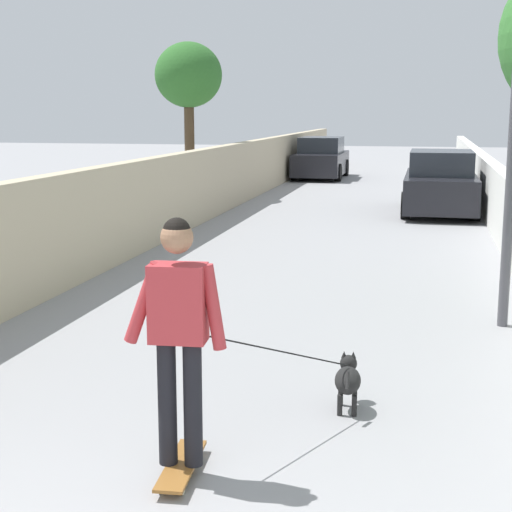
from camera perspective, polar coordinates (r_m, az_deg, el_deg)
The scene contains 9 objects.
ground_plane at distance 16.65m, azimuth 6.21°, elevation 1.98°, with size 80.00×80.00×0.00m, color gray.
wall_left at distance 15.32m, azimuth -6.87°, elevation 4.31°, with size 48.00×0.30×1.64m, color tan.
fence_right at distance 14.56m, azimuth 18.29°, elevation 2.89°, with size 48.00×0.30×1.33m, color silver.
tree_left_far at distance 22.40m, azimuth -5.02°, elevation 13.03°, with size 1.90×1.90×4.42m.
skateboard at distance 5.59m, azimuth -5.55°, elevation -15.18°, with size 0.81×0.26×0.08m.
person_skateboarder at distance 5.23m, azimuth -5.76°, elevation -4.90°, with size 0.25×0.71×1.73m.
dog at distance 6.64m, azimuth 6.76°, elevation -8.99°, with size 1.74×1.14×1.06m.
car_near at distance 19.69m, azimuth 13.48°, elevation 5.18°, with size 4.11×1.80×1.54m.
car_far at distance 29.30m, azimuth 4.84°, elevation 7.15°, with size 4.05×1.80×1.54m.
Camera 1 is at (-2.36, -1.77, 2.50)m, focal length 54.06 mm.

